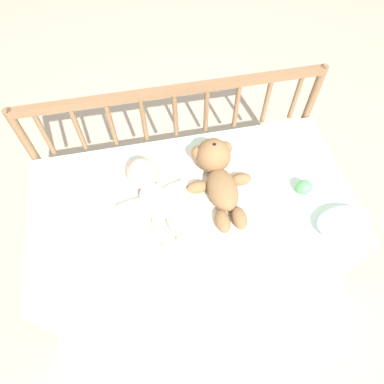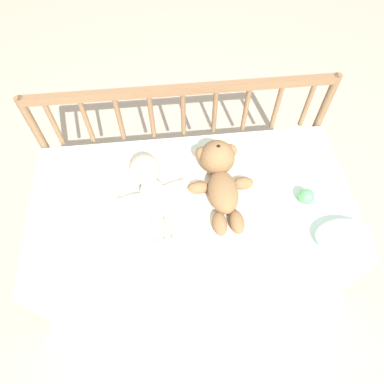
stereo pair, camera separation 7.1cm
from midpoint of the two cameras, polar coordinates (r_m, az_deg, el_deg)
name	(u,v)px [view 2 (the right image)]	position (r m, az deg, el deg)	size (l,w,h in m)	color
ground_plane	(192,241)	(1.80, 1.14, -8.26)	(12.00, 12.00, 0.00)	tan
crib_mattress	(192,223)	(1.61, 1.27, -5.17)	(1.34, 0.69, 0.42)	silver
crib_rail	(183,120)	(1.58, -0.12, 11.90)	(1.34, 0.04, 0.70)	brown
blanket	(190,201)	(1.42, 1.17, -1.51)	(0.79, 0.53, 0.01)	silver
teddy_bear	(220,175)	(1.42, 6.16, 2.75)	(0.28, 0.42, 0.15)	olive
baby	(152,189)	(1.39, -5.31, 0.40)	(0.33, 0.40, 0.13)	white
toy_ball	(307,197)	(1.48, 19.87, -0.77)	(0.07, 0.07, 0.07)	#59BF66
small_pillow	(344,236)	(1.45, 25.33, -6.65)	(0.22, 0.15, 0.06)	silver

